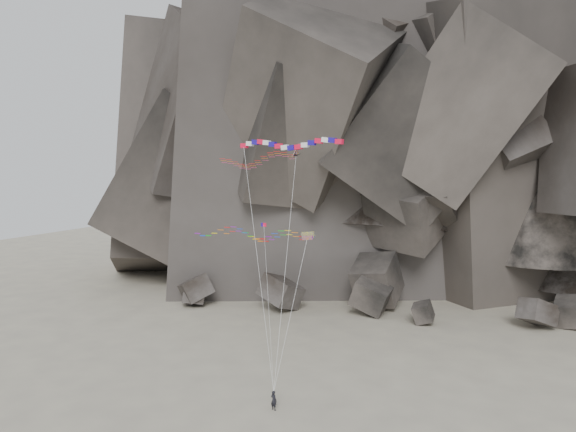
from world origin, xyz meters
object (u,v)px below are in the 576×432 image
(kite_flyer, at_px, (274,399))
(delta_kite, at_px, (254,160))
(pennant_kite, at_px, (265,250))
(parafoil_kite, at_px, (246,233))
(banner_kite, at_px, (289,145))

(kite_flyer, distance_m, delta_kite, 25.86)
(kite_flyer, xyz_separation_m, pennant_kite, (-2.53, 4.10, 13.77))
(delta_kite, bearing_deg, parafoil_kite, -81.05)
(delta_kite, height_order, banner_kite, banner_kite)
(banner_kite, distance_m, parafoil_kite, 11.29)
(kite_flyer, bearing_deg, banner_kite, -66.39)
(kite_flyer, distance_m, pennant_kite, 14.59)
(kite_flyer, distance_m, parafoil_kite, 17.67)
(delta_kite, relative_size, parafoil_kite, 1.62)
(delta_kite, distance_m, pennant_kite, 11.53)
(banner_kite, bearing_deg, pennant_kite, -153.42)
(kite_flyer, relative_size, delta_kite, 0.09)
(parafoil_kite, height_order, pennant_kite, pennant_kite)
(delta_kite, relative_size, banner_kite, 0.99)
(kite_flyer, relative_size, pennant_kite, 0.14)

